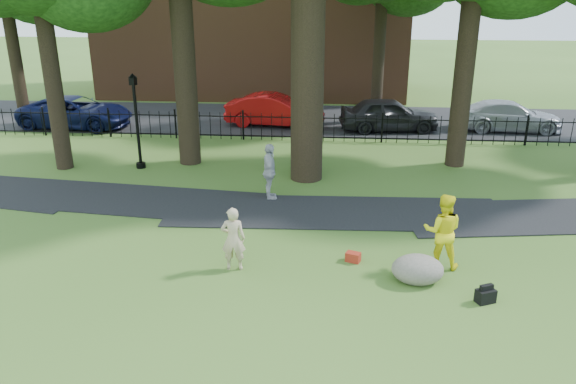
# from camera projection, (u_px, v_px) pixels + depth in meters

# --- Properties ---
(ground) EXTENTS (120.00, 120.00, 0.00)m
(ground) POSITION_uv_depth(u_px,v_px,m) (292.00, 275.00, 13.19)
(ground) COLOR #3B5D20
(ground) RESTS_ON ground
(footpath) EXTENTS (36.07, 3.85, 0.03)m
(footpath) POSITION_uv_depth(u_px,v_px,m) (334.00, 213.00, 16.76)
(footpath) COLOR black
(footpath) RESTS_ON ground
(street) EXTENTS (80.00, 7.00, 0.02)m
(street) POSITION_uv_depth(u_px,v_px,m) (315.00, 120.00, 28.13)
(street) COLOR black
(street) RESTS_ON ground
(iron_fence) EXTENTS (44.00, 0.04, 1.20)m
(iron_fence) POSITION_uv_depth(u_px,v_px,m) (312.00, 127.00, 24.19)
(iron_fence) COLOR black
(iron_fence) RESTS_ON ground
(woman) EXTENTS (0.61, 0.43, 1.58)m
(woman) POSITION_uv_depth(u_px,v_px,m) (233.00, 239.00, 13.20)
(woman) COLOR tan
(woman) RESTS_ON ground
(man) EXTENTS (0.99, 0.82, 1.85)m
(man) POSITION_uv_depth(u_px,v_px,m) (442.00, 231.00, 13.28)
(man) COLOR yellow
(man) RESTS_ON ground
(pedestrian) EXTENTS (0.61, 1.12, 1.81)m
(pedestrian) POSITION_uv_depth(u_px,v_px,m) (270.00, 172.00, 17.52)
(pedestrian) COLOR #B1B0B5
(pedestrian) RESTS_ON ground
(boulder) EXTENTS (1.39, 1.19, 0.69)m
(boulder) POSITION_uv_depth(u_px,v_px,m) (418.00, 267.00, 12.81)
(boulder) COLOR #6E695B
(boulder) RESTS_ON ground
(lamppost) EXTENTS (0.34, 0.34, 3.48)m
(lamppost) POSITION_uv_depth(u_px,v_px,m) (137.00, 123.00, 20.26)
(lamppost) COLOR black
(lamppost) RESTS_ON ground
(backpack) EXTENTS (0.47, 0.39, 0.30)m
(backpack) POSITION_uv_depth(u_px,v_px,m) (485.00, 296.00, 12.01)
(backpack) COLOR black
(backpack) RESTS_ON ground
(red_bag) EXTENTS (0.40, 0.33, 0.24)m
(red_bag) POSITION_uv_depth(u_px,v_px,m) (353.00, 257.00, 13.78)
(red_bag) COLOR maroon
(red_bag) RESTS_ON ground
(red_sedan) EXTENTS (4.78, 2.16, 1.52)m
(red_sedan) POSITION_uv_depth(u_px,v_px,m) (275.00, 110.00, 26.71)
(red_sedan) COLOR #AF0D0D
(red_sedan) RESTS_ON ground
(navy_van) EXTENTS (5.38, 2.77, 1.45)m
(navy_van) POSITION_uv_depth(u_px,v_px,m) (76.00, 112.00, 26.47)
(navy_van) COLOR #0A1136
(navy_van) RESTS_ON ground
(grey_car) EXTENTS (4.66, 2.27, 1.53)m
(grey_car) POSITION_uv_depth(u_px,v_px,m) (389.00, 114.00, 25.85)
(grey_car) COLOR black
(grey_car) RESTS_ON ground
(silver_car) EXTENTS (4.77, 2.05, 1.37)m
(silver_car) POSITION_uv_depth(u_px,v_px,m) (509.00, 116.00, 25.89)
(silver_car) COLOR #9FA1A8
(silver_car) RESTS_ON ground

